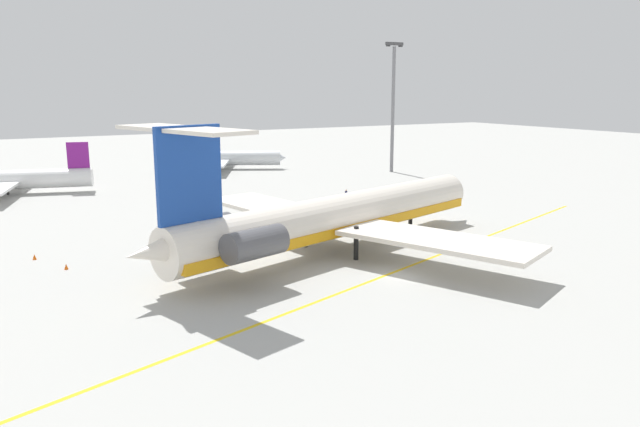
# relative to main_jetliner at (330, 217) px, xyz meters

# --- Properties ---
(ground) EXTENTS (375.43, 375.43, 0.00)m
(ground) POSITION_rel_main_jetliner_xyz_m (1.34, -10.20, -3.80)
(ground) COLOR #ADADA8
(main_jetliner) EXTENTS (46.95, 42.11, 13.95)m
(main_jetliner) POSITION_rel_main_jetliner_xyz_m (0.00, 0.00, 0.00)
(main_jetliner) COLOR silver
(main_jetliner) RESTS_ON ground
(airliner_far_left) EXTENTS (27.15, 27.14, 8.21)m
(airliner_far_left) POSITION_rel_main_jetliner_xyz_m (-27.77, 56.55, -1.39)
(airliner_far_left) COLOR white
(airliner_far_left) RESTS_ON ground
(airliner_mid_left) EXTENTS (25.32, 25.61, 8.08)m
(airliner_mid_left) POSITION_rel_main_jetliner_xyz_m (14.48, 68.79, -1.43)
(airliner_mid_left) COLOR silver
(airliner_mid_left) RESTS_ON ground
(ground_crew_near_nose) EXTENTS (0.44, 0.28, 1.75)m
(ground_crew_near_nose) POSITION_rel_main_jetliner_xyz_m (17.44, 24.61, -2.69)
(ground_crew_near_nose) COLOR black
(ground_crew_near_nose) RESTS_ON ground
(safety_cone_nose) EXTENTS (0.40, 0.40, 0.55)m
(safety_cone_nose) POSITION_rel_main_jetliner_xyz_m (-27.05, 12.50, -3.53)
(safety_cone_nose) COLOR #EA590F
(safety_cone_nose) RESTS_ON ground
(safety_cone_wingtip) EXTENTS (0.40, 0.40, 0.55)m
(safety_cone_wingtip) POSITION_rel_main_jetliner_xyz_m (-24.76, 7.32, -3.53)
(safety_cone_wingtip) COLOR #EA590F
(safety_cone_wingtip) RESTS_ON ground
(taxiway_centreline) EXTENTS (83.39, 28.30, 0.01)m
(taxiway_centreline) POSITION_rel_main_jetliner_xyz_m (1.29, -8.98, -3.80)
(taxiway_centreline) COLOR gold
(taxiway_centreline) RESTS_ON ground
(light_mast) EXTENTS (4.00, 0.70, 25.73)m
(light_mast) POSITION_rel_main_jetliner_xyz_m (43.15, 47.99, 10.28)
(light_mast) COLOR slate
(light_mast) RESTS_ON ground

